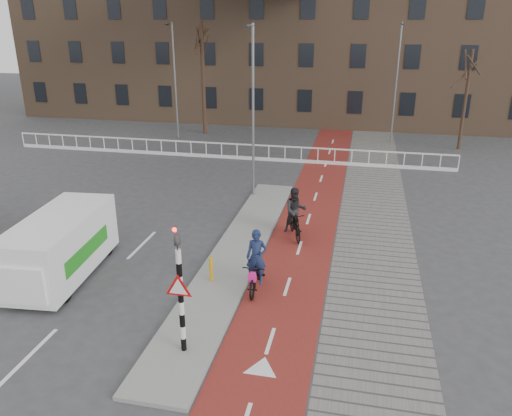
# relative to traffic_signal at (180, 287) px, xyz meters

# --- Properties ---
(ground) EXTENTS (120.00, 120.00, 0.00)m
(ground) POSITION_rel_traffic_signal_xyz_m (0.60, 2.02, -1.99)
(ground) COLOR #38383A
(ground) RESTS_ON ground
(bike_lane) EXTENTS (2.50, 60.00, 0.01)m
(bike_lane) POSITION_rel_traffic_signal_xyz_m (2.10, 12.02, -1.98)
(bike_lane) COLOR maroon
(bike_lane) RESTS_ON ground
(sidewalk) EXTENTS (3.00, 60.00, 0.01)m
(sidewalk) POSITION_rel_traffic_signal_xyz_m (4.90, 12.02, -1.98)
(sidewalk) COLOR slate
(sidewalk) RESTS_ON ground
(curb_island) EXTENTS (1.80, 16.00, 0.12)m
(curb_island) POSITION_rel_traffic_signal_xyz_m (-0.10, 6.02, -1.93)
(curb_island) COLOR gray
(curb_island) RESTS_ON ground
(traffic_signal) EXTENTS (0.80, 0.80, 3.68)m
(traffic_signal) POSITION_rel_traffic_signal_xyz_m (0.00, 0.00, 0.00)
(traffic_signal) COLOR black
(traffic_signal) RESTS_ON curb_island
(bollard) EXTENTS (0.12, 0.12, 0.81)m
(bollard) POSITION_rel_traffic_signal_xyz_m (-0.38, 3.72, -1.46)
(bollard) COLOR orange
(bollard) RESTS_ON curb_island
(cyclist_near) EXTENTS (0.76, 2.01, 2.05)m
(cyclist_near) POSITION_rel_traffic_signal_xyz_m (1.15, 3.65, -1.29)
(cyclist_near) COLOR black
(cyclist_near) RESTS_ON bike_lane
(cyclist_far) EXTENTS (1.17, 2.00, 2.06)m
(cyclist_far) POSITION_rel_traffic_signal_xyz_m (1.78, 7.97, -1.13)
(cyclist_far) COLOR black
(cyclist_far) RESTS_ON bike_lane
(van) EXTENTS (2.39, 5.05, 2.10)m
(van) POSITION_rel_traffic_signal_xyz_m (-5.47, 3.24, -0.88)
(van) COLOR white
(van) RESTS_ON ground
(railing) EXTENTS (28.00, 0.10, 0.99)m
(railing) POSITION_rel_traffic_signal_xyz_m (-4.40, 19.02, -1.68)
(railing) COLOR silver
(railing) RESTS_ON ground
(townhouse_row) EXTENTS (46.00, 10.00, 15.90)m
(townhouse_row) POSITION_rel_traffic_signal_xyz_m (-2.40, 34.02, 5.82)
(townhouse_row) COLOR #7F6047
(townhouse_row) RESTS_ON ground
(tree_mid) EXTENTS (0.29, 0.29, 8.03)m
(tree_mid) POSITION_rel_traffic_signal_xyz_m (-7.64, 25.77, 2.03)
(tree_mid) COLOR #2F1E15
(tree_mid) RESTS_ON ground
(tree_right) EXTENTS (0.21, 0.21, 6.42)m
(tree_right) POSITION_rel_traffic_signal_xyz_m (10.48, 24.63, 1.22)
(tree_right) COLOR #2F1E15
(tree_right) RESTS_ON ground
(streetlight_near) EXTENTS (0.12, 0.12, 8.02)m
(streetlight_near) POSITION_rel_traffic_signal_xyz_m (-0.89, 12.37, 2.02)
(streetlight_near) COLOR slate
(streetlight_near) RESTS_ON ground
(streetlight_left) EXTENTS (0.12, 0.12, 7.98)m
(streetlight_left) POSITION_rel_traffic_signal_xyz_m (-9.09, 23.87, 2.00)
(streetlight_left) COLOR slate
(streetlight_left) RESTS_ON ground
(streetlight_right) EXTENTS (0.12, 0.12, 8.00)m
(streetlight_right) POSITION_rel_traffic_signal_xyz_m (6.09, 25.49, 2.01)
(streetlight_right) COLOR slate
(streetlight_right) RESTS_ON ground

